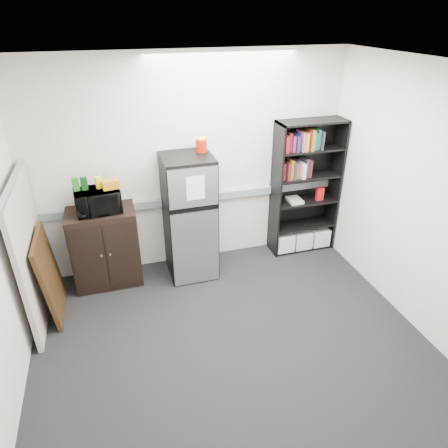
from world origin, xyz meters
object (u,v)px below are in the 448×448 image
(bookshelf, at_px, (305,189))
(cabinet, at_px, (106,247))
(microwave, at_px, (98,201))
(refrigerator, at_px, (190,218))
(cubicle_partition, at_px, (31,252))

(bookshelf, distance_m, cabinet, 2.73)
(microwave, height_order, refrigerator, refrigerator)
(bookshelf, height_order, cabinet, bookshelf)
(bookshelf, height_order, microwave, bookshelf)
(bookshelf, xyz_separation_m, cabinet, (-2.69, -0.06, -0.42))
(cubicle_partition, height_order, refrigerator, cubicle_partition)
(bookshelf, bearing_deg, microwave, -178.29)
(bookshelf, xyz_separation_m, cubicle_partition, (-3.43, -0.49, -0.10))
(microwave, bearing_deg, cubicle_partition, -156.70)
(bookshelf, distance_m, microwave, 2.70)
(microwave, relative_size, refrigerator, 0.32)
(cubicle_partition, bearing_deg, microwave, 28.82)
(cubicle_partition, distance_m, cabinet, 0.90)
(cubicle_partition, bearing_deg, bookshelf, 8.06)
(cubicle_partition, relative_size, microwave, 3.22)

